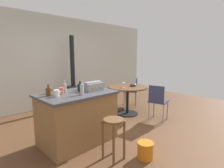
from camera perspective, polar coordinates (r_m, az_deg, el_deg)
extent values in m
plane|color=brown|center=(3.90, 0.88, -14.24)|extent=(8.80, 8.80, 0.00)
cube|color=beige|center=(5.65, -18.03, 6.82)|extent=(8.00, 0.10, 2.70)
cube|color=olive|center=(3.29, -11.08, -10.88)|extent=(1.24, 0.80, 0.87)
cube|color=#424247|center=(3.16, -11.34, -3.14)|extent=(1.30, 0.86, 0.04)
cylinder|color=brown|center=(2.92, 0.47, -16.22)|extent=(0.04, 0.04, 0.60)
cylinder|color=brown|center=(2.78, -3.00, -17.64)|extent=(0.04, 0.04, 0.60)
cylinder|color=brown|center=(2.63, 0.51, -19.27)|extent=(0.04, 0.04, 0.60)
cylinder|color=brown|center=(2.78, 3.98, -17.63)|extent=(0.04, 0.04, 0.60)
cylinder|color=brown|center=(2.64, 0.50, -11.55)|extent=(0.30, 0.30, 0.03)
cylinder|color=black|center=(4.81, 4.93, -9.41)|extent=(0.57, 0.57, 0.02)
cylinder|color=black|center=(4.71, 4.99, -5.44)|extent=(0.07, 0.07, 0.71)
cylinder|color=brown|center=(4.63, 5.05, -0.99)|extent=(1.04, 1.04, 0.03)
cube|color=navy|center=(4.45, -4.47, -4.87)|extent=(0.54, 0.54, 0.03)
cube|color=navy|center=(4.59, -5.04, -1.88)|extent=(0.33, 0.19, 0.40)
cylinder|color=gray|center=(4.71, -2.87, -7.07)|extent=(0.02, 0.02, 0.45)
cylinder|color=gray|center=(4.64, -6.97, -7.38)|extent=(0.02, 0.02, 0.45)
cylinder|color=gray|center=(4.32, -6.13, -8.65)|extent=(0.02, 0.02, 0.45)
cylinder|color=gray|center=(4.40, -1.74, -8.28)|extent=(0.02, 0.02, 0.45)
cube|color=navy|center=(4.36, 14.82, -5.37)|extent=(0.47, 0.47, 0.03)
cube|color=navy|center=(4.14, 14.10, -3.29)|extent=(0.10, 0.36, 0.40)
cylinder|color=gray|center=(4.33, 11.80, -8.73)|extent=(0.02, 0.02, 0.46)
cylinder|color=gray|center=(4.23, 16.15, -9.36)|extent=(0.02, 0.02, 0.46)
cylinder|color=gray|center=(4.54, 17.44, -8.12)|extent=(0.02, 0.02, 0.46)
cylinder|color=gray|center=(4.63, 13.37, -7.56)|extent=(0.02, 0.02, 0.46)
cube|color=navy|center=(5.49, 5.95, -2.15)|extent=(0.56, 0.56, 0.03)
cube|color=navy|center=(5.44, 7.98, -0.16)|extent=(0.31, 0.22, 0.40)
cylinder|color=gray|center=(5.36, 7.55, -5.09)|extent=(0.02, 0.02, 0.45)
cylinder|color=gray|center=(5.69, 7.77, -4.24)|extent=(0.02, 0.02, 0.45)
cylinder|color=gray|center=(5.72, 4.36, -4.11)|extent=(0.02, 0.02, 0.45)
cylinder|color=gray|center=(5.39, 3.93, -4.95)|extent=(0.02, 0.02, 0.45)
cylinder|color=black|center=(5.57, -12.18, -6.76)|extent=(0.37, 0.37, 0.06)
cylinder|color=black|center=(5.49, -12.29, -3.61)|extent=(0.44, 0.44, 0.57)
cube|color=#2D2826|center=(5.31, -11.01, -4.01)|extent=(0.20, 0.02, 0.20)
cylinder|color=black|center=(5.36, -12.68, 7.15)|extent=(0.13, 0.13, 1.48)
cube|color=gray|center=(3.30, -6.04, -0.87)|extent=(0.36, 0.20, 0.14)
cube|color=gray|center=(3.28, -6.07, 0.55)|extent=(0.34, 0.12, 0.02)
cube|color=orange|center=(3.16, -6.11, -1.32)|extent=(0.04, 0.01, 0.04)
cube|color=orange|center=(3.27, -3.63, -0.91)|extent=(0.04, 0.01, 0.04)
cylinder|color=#B7B2AD|center=(3.25, -15.01, -1.21)|extent=(0.06, 0.06, 0.15)
cylinder|color=#B7B2AD|center=(3.23, -15.09, 0.62)|extent=(0.02, 0.02, 0.06)
cylinder|color=#B7B2AD|center=(2.96, -9.68, -1.78)|extent=(0.07, 0.07, 0.18)
cylinder|color=#B7B2AD|center=(2.94, -9.74, 0.55)|extent=(0.03, 0.03, 0.07)
cylinder|color=#603314|center=(3.02, -19.78, -2.40)|extent=(0.08, 0.08, 0.13)
cylinder|color=#603314|center=(3.01, -19.87, -0.67)|extent=(0.03, 0.03, 0.05)
cylinder|color=black|center=(3.26, -10.26, -1.16)|extent=(0.08, 0.08, 0.13)
cylinder|color=black|center=(3.25, -10.31, 0.43)|extent=(0.03, 0.03, 0.05)
cylinder|color=#383838|center=(3.21, -19.92, -2.11)|extent=(0.08, 0.08, 0.09)
torus|color=#383838|center=(3.23, -19.08, -1.91)|extent=(0.05, 0.01, 0.05)
cylinder|color=#383838|center=(3.40, -10.54, -0.96)|extent=(0.07, 0.07, 0.10)
torus|color=#383838|center=(3.43, -9.89, -0.77)|extent=(0.05, 0.01, 0.05)
cylinder|color=white|center=(2.94, -17.47, -2.84)|extent=(0.09, 0.09, 0.11)
torus|color=white|center=(2.96, -16.53, -2.59)|extent=(0.05, 0.01, 0.05)
cylinder|color=#DB6651|center=(3.12, -16.06, -2.08)|extent=(0.08, 0.08, 0.11)
torus|color=#DB6651|center=(3.14, -15.26, -1.86)|extent=(0.05, 0.01, 0.05)
cylinder|color=silver|center=(4.47, 3.78, -1.12)|extent=(0.06, 0.06, 0.00)
cylinder|color=silver|center=(4.46, 3.78, -0.60)|extent=(0.01, 0.01, 0.08)
ellipsoid|color=silver|center=(4.45, 3.79, 0.27)|extent=(0.07, 0.07, 0.06)
ellipsoid|color=#383838|center=(4.70, 6.83, -0.25)|extent=(0.18, 0.18, 0.07)
cylinder|color=orange|center=(2.92, 10.73, -20.28)|extent=(0.25, 0.25, 0.25)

